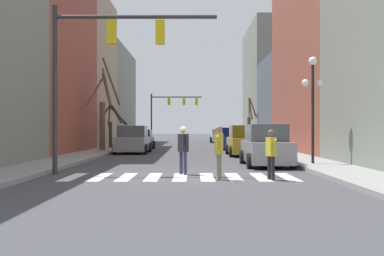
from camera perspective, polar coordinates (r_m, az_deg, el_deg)
name	(u,v)px	position (r m, az deg, el deg)	size (l,w,h in m)	color
ground_plane	(180,177)	(15.29, -1.51, -6.18)	(240.00, 240.00, 0.00)	#424247
sidewalk_left	(8,174)	(16.50, -22.31, -5.46)	(2.22, 90.00, 0.15)	gray
sidewalk_right	(352,174)	(16.21, 19.68, -5.56)	(2.22, 90.00, 0.15)	gray
building_row_left	(57,74)	(36.02, -16.81, 6.59)	(6.00, 49.33, 13.17)	gray
building_row_right	(318,68)	(35.42, 15.76, 7.36)	(6.00, 48.90, 13.94)	gray
crosswalk_stripes	(180,177)	(15.13, -1.53, -6.23)	(7.65, 2.60, 0.01)	white
traffic_signal_near	(102,53)	(16.46, -11.42, 9.32)	(5.84, 0.28, 6.00)	#2D2D2D
traffic_signal_far	(170,106)	(53.91, -2.76, 2.77)	(6.11, 0.28, 5.81)	#2D2D2D
street_lamp_right_corner	(313,88)	(19.82, 15.08, 4.92)	(0.95, 0.36, 4.53)	black
car_driving_toward_lane	(245,142)	(27.11, 6.69, -1.73)	(2.08, 4.57, 1.81)	#A38423
car_at_intersection	(232,139)	(35.44, 5.10, -1.41)	(2.10, 4.84, 1.70)	navy
car_parked_left_mid	(133,140)	(29.86, -7.53, -1.58)	(2.19, 4.34, 1.81)	gray
car_parked_right_far	(141,140)	(35.08, -6.55, -1.53)	(2.01, 4.30, 1.54)	navy
car_parked_left_far	(266,147)	(19.76, 9.37, -2.37)	(1.97, 4.33, 1.80)	gray
car_driving_away_lane	(219,136)	(51.84, 3.48, -1.06)	(2.09, 4.28, 1.53)	silver
pedestrian_waiting_at_curb	(271,150)	(14.39, 10.00, -2.79)	(0.30, 0.68, 1.59)	black
pedestrian_on_left_sidewalk	(281,137)	(29.00, 11.24, -1.17)	(0.59, 0.45, 1.55)	black
pedestrian_near_right_corner	(183,146)	(15.81, -1.14, -2.32)	(0.45, 0.67, 1.70)	#282D47
pedestrian_on_right_sidewalk	(219,148)	(14.24, 3.42, -2.50)	(0.31, 0.74, 1.73)	#7A705B
street_tree_right_far	(250,123)	(45.14, 7.33, 0.66)	(1.35, 2.90, 4.58)	brown
street_tree_right_near	(112,124)	(35.77, -10.16, 0.45)	(2.64, 1.07, 3.50)	#473828
street_tree_left_near	(104,112)	(31.32, -11.14, 2.04)	(2.03, 3.06, 6.36)	brown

